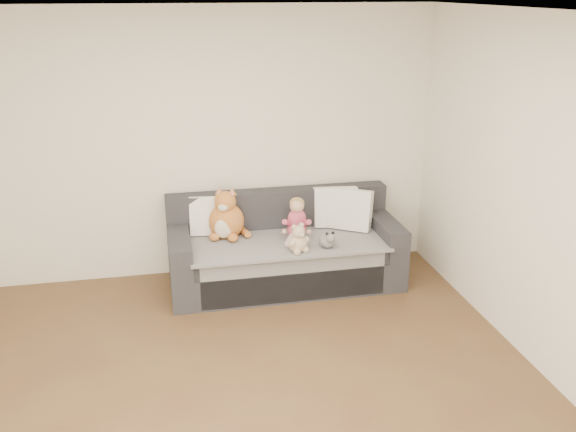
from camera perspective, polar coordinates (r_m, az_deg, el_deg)
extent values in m
plane|color=brown|center=(4.52, -3.65, -17.68)|extent=(5.00, 5.00, 0.00)
plane|color=white|center=(3.59, -4.59, 17.38)|extent=(5.00, 5.00, 0.00)
plane|color=white|center=(6.25, -7.31, 6.24)|extent=(4.50, 0.00, 4.50)
plane|color=white|center=(4.71, 24.17, 0.09)|extent=(0.00, 5.00, 5.00)
cube|color=#28282D|center=(6.26, -0.28, -4.72)|extent=(2.20, 0.90, 0.30)
cube|color=#28282D|center=(6.14, -0.23, -2.92)|extent=(1.90, 0.80, 0.15)
cube|color=#28282D|center=(6.39, -0.93, 0.64)|extent=(2.20, 0.20, 0.40)
cube|color=#28282D|center=(6.03, -9.64, -2.87)|extent=(0.20, 0.90, 0.30)
cube|color=#28282D|center=(6.40, 8.51, -1.45)|extent=(0.20, 0.90, 0.30)
cube|color=gray|center=(6.09, -0.19, -2.24)|extent=(1.85, 0.88, 0.02)
cube|color=gray|center=(5.84, 0.59, -5.80)|extent=(1.70, 0.02, 0.41)
cube|color=white|center=(6.22, -6.83, 0.07)|extent=(0.43, 0.23, 0.39)
cube|color=white|center=(6.41, 4.23, 0.83)|extent=(0.45, 0.24, 0.41)
cube|color=white|center=(6.34, 5.47, 0.60)|extent=(0.47, 0.40, 0.41)
ellipsoid|color=#C0444F|center=(6.14, 0.79, -1.21)|extent=(0.19, 0.15, 0.15)
ellipsoid|color=#C0444F|center=(6.11, 0.80, -0.24)|extent=(0.18, 0.15, 0.20)
ellipsoid|color=#DBAA8C|center=(6.05, 0.80, 0.91)|extent=(0.13, 0.13, 0.13)
ellipsoid|color=tan|center=(6.06, 0.80, 1.16)|extent=(0.14, 0.14, 0.11)
cylinder|color=#C0444F|center=(6.06, -0.06, -0.60)|extent=(0.14, 0.18, 0.12)
cylinder|color=#C0444F|center=(6.06, 1.63, -0.61)|extent=(0.06, 0.19, 0.12)
ellipsoid|color=#DBAA8C|center=(6.02, -0.34, -1.39)|extent=(0.05, 0.05, 0.05)
ellipsoid|color=#DBAA8C|center=(6.01, 1.88, -1.41)|extent=(0.05, 0.05, 0.05)
cylinder|color=#E5B2C6|center=(6.01, 0.25, -2.12)|extent=(0.15, 0.24, 0.08)
cylinder|color=#E5B2C6|center=(6.01, 1.28, -2.13)|extent=(0.09, 0.24, 0.08)
ellipsoid|color=#DBAA8C|center=(5.90, 0.09, -2.58)|extent=(0.05, 0.08, 0.04)
ellipsoid|color=#DBAA8C|center=(5.90, 1.40, -2.59)|extent=(0.05, 0.08, 0.04)
ellipsoid|color=orange|center=(6.15, -5.49, -0.46)|extent=(0.34, 0.29, 0.36)
ellipsoid|color=beige|center=(6.06, -5.72, -1.08)|extent=(0.18, 0.08, 0.20)
ellipsoid|color=orange|center=(6.06, -5.61, 1.27)|extent=(0.21, 0.21, 0.21)
ellipsoid|color=beige|center=(5.99, -5.79, 0.76)|extent=(0.10, 0.06, 0.07)
cone|color=orange|center=(6.08, -6.13, 2.28)|extent=(0.10, 0.10, 0.07)
cone|color=pink|center=(6.07, -6.16, 2.20)|extent=(0.06, 0.06, 0.04)
cone|color=orange|center=(6.05, -4.98, 2.23)|extent=(0.10, 0.10, 0.07)
cone|color=pink|center=(6.04, -5.01, 2.15)|extent=(0.06, 0.06, 0.04)
ellipsoid|color=orange|center=(6.09, -6.55, -1.84)|extent=(0.10, 0.12, 0.08)
ellipsoid|color=orange|center=(6.05, -4.91, -1.93)|extent=(0.10, 0.12, 0.08)
cylinder|color=orange|center=(6.20, -3.91, -1.40)|extent=(0.10, 0.24, 0.08)
ellipsoid|color=#D8B095|center=(5.79, 0.88, -2.46)|extent=(0.17, 0.15, 0.17)
ellipsoid|color=#D8B095|center=(5.74, 0.95, -1.43)|extent=(0.12, 0.12, 0.12)
ellipsoid|color=#D8B095|center=(5.71, 0.55, -1.00)|extent=(0.05, 0.05, 0.05)
ellipsoid|color=#D8B095|center=(5.76, 1.22, -0.82)|extent=(0.05, 0.05, 0.05)
ellipsoid|color=beige|center=(5.71, 1.24, -1.69)|extent=(0.05, 0.05, 0.05)
ellipsoid|color=#D8B095|center=(5.72, 0.38, -2.46)|extent=(0.06, 0.06, 0.06)
ellipsoid|color=#D8B095|center=(5.81, 1.62, -2.11)|extent=(0.06, 0.06, 0.06)
ellipsoid|color=#D8B095|center=(5.75, 0.82, -3.21)|extent=(0.07, 0.07, 0.07)
ellipsoid|color=#D8B095|center=(5.80, 1.56, -2.99)|extent=(0.07, 0.07, 0.07)
ellipsoid|color=white|center=(5.92, 3.47, -2.19)|extent=(0.14, 0.18, 0.13)
ellipsoid|color=white|center=(5.82, 3.80, -1.98)|extent=(0.09, 0.09, 0.09)
ellipsoid|color=black|center=(5.81, 3.49, -1.58)|extent=(0.03, 0.03, 0.03)
ellipsoid|color=black|center=(5.83, 4.01, -1.52)|extent=(0.03, 0.03, 0.03)
cylinder|color=#4D3A9E|center=(5.95, 1.36, -2.22)|extent=(0.07, 0.07, 0.08)
cone|color=#45B55F|center=(5.94, 1.36, -1.77)|extent=(0.07, 0.07, 0.03)
cylinder|color=#45B55F|center=(5.95, 0.96, -2.17)|extent=(0.02, 0.02, 0.06)
cylinder|color=#45B55F|center=(5.95, 1.76, -2.18)|extent=(0.02, 0.02, 0.06)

